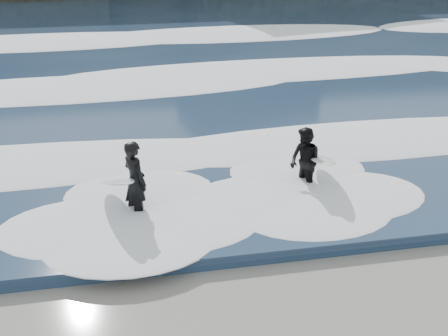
% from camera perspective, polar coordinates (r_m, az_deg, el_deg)
% --- Properties ---
extents(sea, '(90.00, 52.00, 0.30)m').
position_cam_1_polar(sea, '(35.63, -6.55, 14.22)').
color(sea, '#1F344F').
rests_on(sea, ground).
extents(foam_near, '(60.00, 3.20, 0.20)m').
position_cam_1_polar(foam_near, '(16.34, -0.54, 3.10)').
color(foam_near, white).
rests_on(foam_near, sea).
extents(foam_mid, '(60.00, 4.00, 0.24)m').
position_cam_1_polar(foam_mid, '(22.93, -3.75, 9.38)').
color(foam_mid, white).
rests_on(foam_mid, sea).
extents(foam_far, '(60.00, 4.80, 0.30)m').
position_cam_1_polar(foam_far, '(31.65, -5.94, 13.53)').
color(foam_far, white).
rests_on(foam_far, sea).
extents(surfer_left, '(1.32, 2.20, 1.92)m').
position_cam_1_polar(surfer_left, '(12.51, -9.36, -1.36)').
color(surfer_left, black).
rests_on(surfer_left, ground).
extents(surfer_right, '(1.33, 2.12, 1.72)m').
position_cam_1_polar(surfer_right, '(13.71, 8.41, 0.62)').
color(surfer_right, black).
rests_on(surfer_right, ground).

